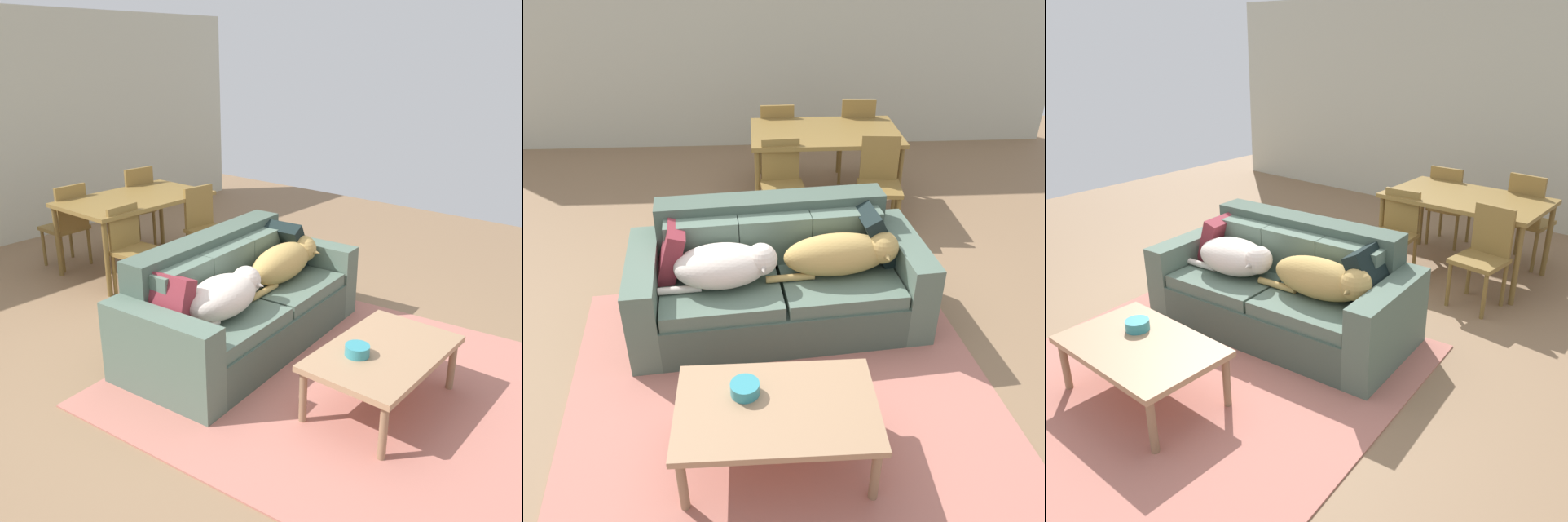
% 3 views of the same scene
% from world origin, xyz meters
% --- Properties ---
extents(ground_plane, '(10.00, 10.00, 0.00)m').
position_xyz_m(ground_plane, '(0.00, 0.00, 0.00)').
color(ground_plane, '#8A6A4C').
extents(area_rug, '(2.93, 3.02, 0.01)m').
position_xyz_m(area_rug, '(0.20, -0.81, 0.01)').
color(area_rug, '#BA6F61').
rests_on(area_rug, ground).
extents(couch, '(2.16, 1.13, 0.85)m').
position_xyz_m(couch, '(0.20, 0.14, 0.33)').
color(couch, '#445649').
rests_on(couch, ground).
extents(dog_on_left_cushion, '(0.81, 0.45, 0.29)m').
position_xyz_m(dog_on_left_cushion, '(-0.15, -0.06, 0.58)').
color(dog_on_left_cushion, beige).
rests_on(dog_on_left_cushion, couch).
extents(dog_on_right_cushion, '(0.94, 0.37, 0.30)m').
position_xyz_m(dog_on_right_cushion, '(0.66, 0.03, 0.59)').
color(dog_on_right_cushion, tan).
rests_on(dog_on_right_cushion, couch).
extents(throw_pillow_by_left_arm, '(0.27, 0.40, 0.40)m').
position_xyz_m(throw_pillow_by_left_arm, '(-0.54, 0.12, 0.60)').
color(throw_pillow_by_left_arm, maroon).
rests_on(throw_pillow_by_left_arm, couch).
extents(throw_pillow_by_right_arm, '(0.34, 0.45, 0.43)m').
position_xyz_m(throw_pillow_by_right_arm, '(0.93, 0.26, 0.62)').
color(throw_pillow_by_right_arm, black).
rests_on(throw_pillow_by_right_arm, couch).
extents(coffee_table, '(1.06, 0.66, 0.41)m').
position_xyz_m(coffee_table, '(0.13, -1.18, 0.37)').
color(coffee_table, '#A7805C').
rests_on(coffee_table, ground).
extents(bowl_on_coffee_table, '(0.16, 0.16, 0.07)m').
position_xyz_m(bowl_on_coffee_table, '(-0.03, -1.08, 0.44)').
color(bowl_on_coffee_table, teal).
rests_on(bowl_on_coffee_table, coffee_table).
extents(dining_table, '(1.48, 0.93, 0.78)m').
position_xyz_m(dining_table, '(0.78, 2.12, 0.71)').
color(dining_table, olive).
rests_on(dining_table, ground).
extents(dining_chair_near_left, '(0.43, 0.43, 0.85)m').
position_xyz_m(dining_chair_near_left, '(0.32, 1.59, 0.47)').
color(dining_chair_near_left, olive).
rests_on(dining_chair_near_left, ground).
extents(dining_chair_near_right, '(0.44, 0.44, 0.88)m').
position_xyz_m(dining_chair_near_right, '(1.24, 1.53, 0.49)').
color(dining_chair_near_right, olive).
rests_on(dining_chair_near_right, ground).
extents(dining_chair_far_left, '(0.41, 0.41, 0.91)m').
position_xyz_m(dining_chair_far_left, '(0.32, 2.69, 0.50)').
color(dining_chair_far_left, olive).
rests_on(dining_chair_far_left, ground).
extents(dining_chair_far_right, '(0.44, 0.44, 0.97)m').
position_xyz_m(dining_chair_far_right, '(1.20, 2.65, 0.53)').
color(dining_chair_far_right, olive).
rests_on(dining_chair_far_right, ground).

